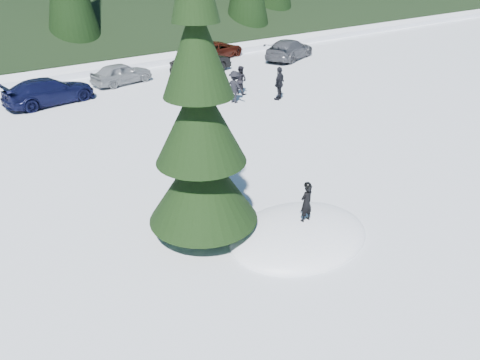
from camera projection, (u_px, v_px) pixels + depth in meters
ground at (299, 236)px, 14.03m from camera, size 200.00×200.00×0.00m
snow_mound at (299, 236)px, 14.03m from camera, size 4.48×3.52×0.96m
spruce_tall at (200, 131)px, 12.66m from camera, size 3.20×3.20×8.60m
spruce_short at (205, 147)px, 14.74m from camera, size 2.20×2.20×5.37m
child_skier at (306, 203)px, 13.66m from camera, size 0.45×0.31×1.20m
adult_0 at (240, 80)px, 26.92m from camera, size 0.82×0.94×1.64m
adult_1 at (279, 83)px, 25.90m from camera, size 1.17×0.88×1.85m
adult_2 at (235, 87)px, 25.44m from camera, size 1.00×1.29×1.75m
car_3 at (49, 91)px, 25.34m from camera, size 5.05×2.58×1.40m
car_4 at (121, 73)px, 28.98m from camera, size 4.02×2.12×1.31m
car_5 at (201, 63)px, 31.24m from camera, size 4.70×2.66×1.46m
car_6 at (218, 50)px, 35.64m from camera, size 4.85×3.32×1.23m
car_7 at (289, 49)px, 35.17m from camera, size 5.45×3.82×1.47m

